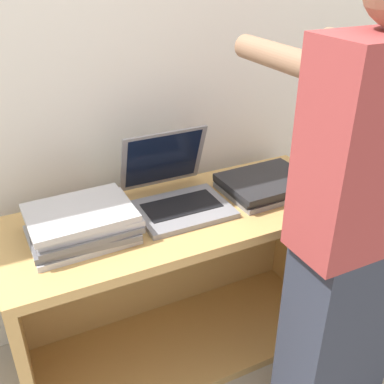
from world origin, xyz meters
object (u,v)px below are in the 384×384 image
at_px(laptop_open, 176,192).
at_px(laptop_stack_left, 82,223).
at_px(laptop_stack_right, 266,184).
at_px(person, 355,234).

distance_m(laptop_open, laptop_stack_left, 0.37).
xyz_separation_m(laptop_stack_right, person, (-0.03, -0.50, 0.07)).
bearing_deg(laptop_open, laptop_stack_right, -8.94).
bearing_deg(laptop_open, laptop_stack_left, -170.79).
distance_m(laptop_open, person, 0.65).
relative_size(laptop_stack_left, person, 0.23).
height_order(laptop_open, laptop_stack_right, laptop_open).
bearing_deg(laptop_stack_left, laptop_stack_right, 0.17).
bearing_deg(person, laptop_stack_right, 86.38).
bearing_deg(laptop_stack_left, laptop_open, 9.21).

